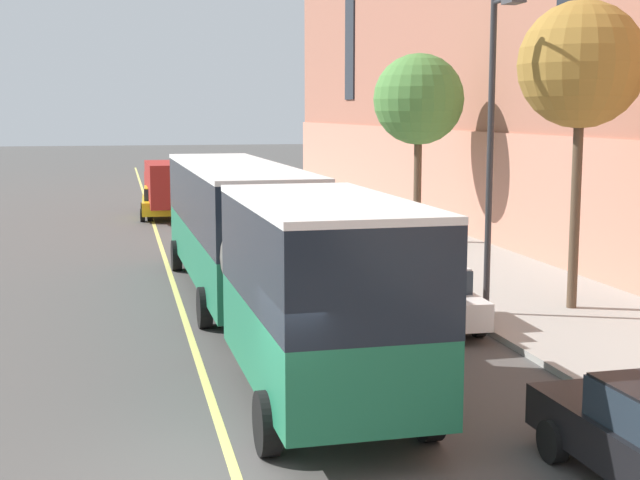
{
  "coord_description": "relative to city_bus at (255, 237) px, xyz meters",
  "views": [
    {
      "loc": [
        -1.42,
        -12.22,
        5.17
      ],
      "look_at": [
        3.74,
        10.6,
        1.8
      ],
      "focal_mm": 50.0,
      "sensor_mm": 36.0,
      "label": 1
    }
  ],
  "objects": [
    {
      "name": "taxi_cab",
      "position": [
        -1.26,
        22.85,
        -1.38
      ],
      "size": [
        2.06,
        4.72,
        1.56
      ],
      "color": "yellow",
      "rests_on": "ground"
    },
    {
      "name": "lane_centerline",
      "position": [
        -1.7,
        -6.09,
        -2.16
      ],
      "size": [
        0.16,
        140.0,
        0.01
      ],
      "primitive_type": "cube",
      "color": "#E0D66B",
      "rests_on": "ground"
    },
    {
      "name": "parked_car_red_0",
      "position": [
        4.02,
        18.36,
        -1.38
      ],
      "size": [
        1.96,
        4.44,
        1.56
      ],
      "color": "#B21E19",
      "rests_on": "ground"
    },
    {
      "name": "ground_plane",
      "position": [
        -1.78,
        -9.09,
        -2.16
      ],
      "size": [
        260.0,
        260.0,
        0.0
      ],
      "primitive_type": "plane",
      "color": "#4C4947"
    },
    {
      "name": "parked_car_white_2",
      "position": [
        3.96,
        -1.08,
        -1.38
      ],
      "size": [
        2.11,
        4.72,
        1.56
      ],
      "color": "silver",
      "rests_on": "ground"
    },
    {
      "name": "parked_car_silver_1",
      "position": [
        3.93,
        9.66,
        -1.38
      ],
      "size": [
        2.14,
        4.62,
        1.56
      ],
      "color": "#B7B7BC",
      "rests_on": "ground"
    },
    {
      "name": "box_truck",
      "position": [
        -0.79,
        23.09,
        -0.56
      ],
      "size": [
        2.45,
        7.12,
        2.75
      ],
      "color": "maroon",
      "rests_on": "ground"
    },
    {
      "name": "street_lamp",
      "position": [
        5.71,
        -1.05,
        2.65
      ],
      "size": [
        0.36,
        1.48,
        7.72
      ],
      "color": "#2D2D30",
      "rests_on": "sidewalk"
    },
    {
      "name": "street_tree_far_downtown",
      "position": [
        8.13,
        11.61,
        3.46
      ],
      "size": [
        3.49,
        3.49,
        7.25
      ],
      "color": "brown",
      "rests_on": "sidewalk"
    },
    {
      "name": "street_tree_far_uptown",
      "position": [
        8.13,
        -0.73,
        4.14
      ],
      "size": [
        3.17,
        3.17,
        7.78
      ],
      "color": "brown",
      "rests_on": "sidewalk"
    },
    {
      "name": "city_bus",
      "position": [
        0.0,
        0.0,
        0.0
      ],
      "size": [
        3.22,
        19.8,
        3.74
      ],
      "color": "#1E704C",
      "rests_on": "ground"
    }
  ]
}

